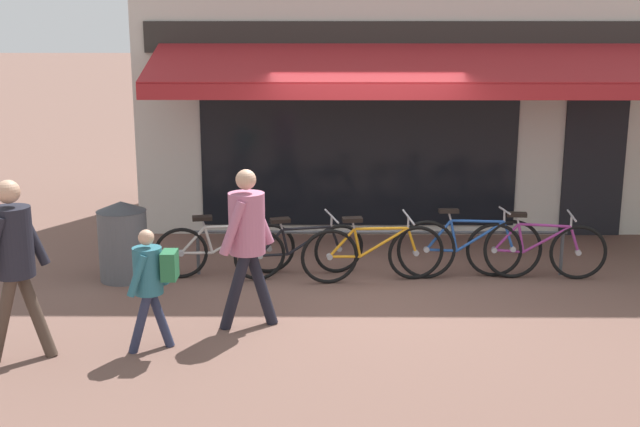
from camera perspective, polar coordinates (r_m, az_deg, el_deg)
ground_plane at (r=9.71m, az=3.54°, el=-5.19°), size 160.00×160.00×0.00m
shop_front at (r=13.23m, az=6.74°, el=13.53°), size 8.43×4.57×6.32m
bike_rack_rail at (r=10.04m, az=4.27°, el=-1.67°), size 4.67×0.04×0.57m
bicycle_silver at (r=10.05m, az=-6.77°, el=-2.50°), size 1.74×0.54×0.81m
bicycle_black at (r=9.95m, az=-1.47°, el=-2.61°), size 1.63×0.64×0.80m
bicycle_orange at (r=9.76m, az=3.77°, el=-2.79°), size 1.77×0.52×0.86m
bicycle_blue at (r=10.08m, az=10.57°, el=-2.37°), size 1.81×0.52×0.88m
bicycle_purple at (r=10.25m, az=15.09°, el=-2.45°), size 1.71×0.52×0.84m
pedestrian_adult at (r=8.20m, az=-5.21°, el=-1.35°), size 0.62×0.54×1.68m
pedestrian_child at (r=7.81m, az=-11.90°, el=-4.37°), size 0.49×0.45×1.21m
pedestrian_second_adult at (r=7.84m, az=-20.96°, el=-2.57°), size 0.61×0.56×1.74m
litter_bin at (r=10.11m, az=-13.84°, el=-1.88°), size 0.60×0.60×0.99m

